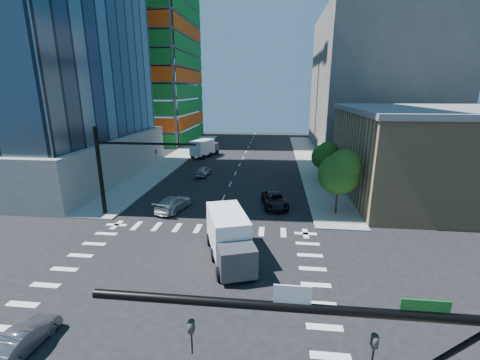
# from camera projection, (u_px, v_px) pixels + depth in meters

# --- Properties ---
(ground) EXTENTS (160.00, 160.00, 0.00)m
(ground) POSITION_uv_depth(u_px,v_px,m) (181.00, 285.00, 21.42)
(ground) COLOR black
(ground) RESTS_ON ground
(road_markings) EXTENTS (20.00, 20.00, 0.01)m
(road_markings) POSITION_uv_depth(u_px,v_px,m) (181.00, 285.00, 21.42)
(road_markings) COLOR silver
(road_markings) RESTS_ON ground
(sidewalk_ne) EXTENTS (5.00, 60.00, 0.15)m
(sidewalk_ne) POSITION_uv_depth(u_px,v_px,m) (310.00, 161.00, 58.36)
(sidewalk_ne) COLOR gray
(sidewalk_ne) RESTS_ON ground
(sidewalk_nw) EXTENTS (5.00, 60.00, 0.15)m
(sidewalk_nw) POSITION_uv_depth(u_px,v_px,m) (177.00, 158.00, 60.98)
(sidewalk_nw) COLOR gray
(sidewalk_nw) RESTS_ON ground
(construction_building) EXTENTS (25.16, 34.50, 70.60)m
(construction_building) POSITION_uv_depth(u_px,v_px,m) (138.00, 38.00, 76.86)
(construction_building) COLOR slate
(construction_building) RESTS_ON ground
(commercial_building) EXTENTS (20.50, 22.50, 10.60)m
(commercial_building) POSITION_uv_depth(u_px,v_px,m) (434.00, 153.00, 38.41)
(commercial_building) COLOR tan
(commercial_building) RESTS_ON ground
(bg_building_ne) EXTENTS (24.00, 30.00, 28.00)m
(bg_building_ne) POSITION_uv_depth(u_px,v_px,m) (377.00, 83.00, 67.42)
(bg_building_ne) COLOR #5A5751
(bg_building_ne) RESTS_ON ground
(signal_mast_nw) EXTENTS (10.20, 0.40, 9.00)m
(signal_mast_nw) POSITION_uv_depth(u_px,v_px,m) (113.00, 163.00, 31.98)
(signal_mast_nw) COLOR black
(signal_mast_nw) RESTS_ON sidewalk_nw
(tree_south) EXTENTS (4.16, 4.16, 6.82)m
(tree_south) POSITION_uv_depth(u_px,v_px,m) (341.00, 171.00, 32.13)
(tree_south) COLOR #382316
(tree_south) RESTS_ON sidewalk_ne
(tree_north) EXTENTS (3.54, 3.52, 5.78)m
(tree_north) POSITION_uv_depth(u_px,v_px,m) (326.00, 155.00, 43.77)
(tree_north) COLOR #382316
(tree_north) RESTS_ON sidewalk_ne
(car_nb_far) EXTENTS (3.35, 5.80, 1.52)m
(car_nb_far) POSITION_uv_depth(u_px,v_px,m) (275.00, 200.00, 35.67)
(car_nb_far) COLOR black
(car_nb_far) RESTS_ON ground
(car_sb_near) EXTENTS (3.32, 5.67, 1.54)m
(car_sb_near) POSITION_uv_depth(u_px,v_px,m) (174.00, 203.00, 34.62)
(car_sb_near) COLOR silver
(car_sb_near) RESTS_ON ground
(car_sb_mid) EXTENTS (1.89, 4.40, 1.48)m
(car_sb_mid) POSITION_uv_depth(u_px,v_px,m) (203.00, 171.00, 48.40)
(car_sb_mid) COLOR #97999E
(car_sb_mid) RESTS_ON ground
(car_sb_cross) EXTENTS (1.62, 3.91, 1.26)m
(car_sb_cross) POSITION_uv_depth(u_px,v_px,m) (24.00, 339.00, 15.98)
(car_sb_cross) COLOR #56575C
(car_sb_cross) RESTS_ON ground
(box_truck_near) EXTENTS (4.82, 7.22, 3.49)m
(box_truck_near) POSITION_uv_depth(u_px,v_px,m) (230.00, 242.00, 24.16)
(box_truck_near) COLOR black
(box_truck_near) RESTS_ON ground
(box_truck_far) EXTENTS (4.69, 6.87, 3.32)m
(box_truck_far) POSITION_uv_depth(u_px,v_px,m) (205.00, 149.00, 62.53)
(box_truck_far) COLOR black
(box_truck_far) RESTS_ON ground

